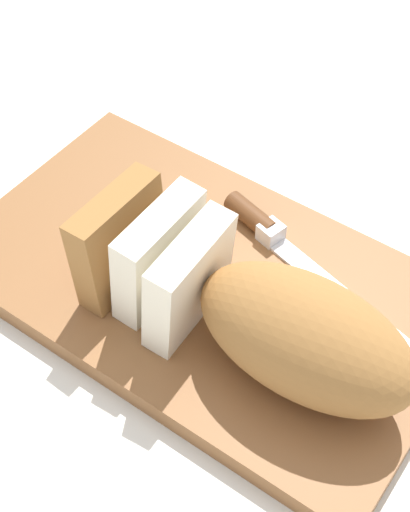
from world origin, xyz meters
TOP-DOWN VIEW (x-y plane):
  - ground_plane at (0.00, 0.00)m, footprint 3.00×3.00m
  - cutting_board at (0.00, 0.00)m, footprint 0.46×0.29m
  - bread_loaf at (-0.08, 0.04)m, footprint 0.30×0.11m
  - bread_knife at (-0.04, -0.07)m, footprint 0.25×0.09m
  - crumb_near_knife at (-0.05, -0.01)m, footprint 0.00×0.00m
  - crumb_near_loaf at (0.01, -0.03)m, footprint 0.01×0.01m
  - crumb_stray_left at (0.01, -0.05)m, footprint 0.01×0.01m

SIDE VIEW (x-z plane):
  - ground_plane at x=0.00m, z-range 0.00..0.00m
  - cutting_board at x=0.00m, z-range 0.00..0.02m
  - crumb_near_knife at x=-0.05m, z-range 0.02..0.02m
  - crumb_near_loaf at x=0.01m, z-range 0.02..0.03m
  - crumb_stray_left at x=0.01m, z-range 0.02..0.03m
  - bread_knife at x=-0.04m, z-range 0.02..0.04m
  - bread_loaf at x=-0.08m, z-range 0.02..0.12m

